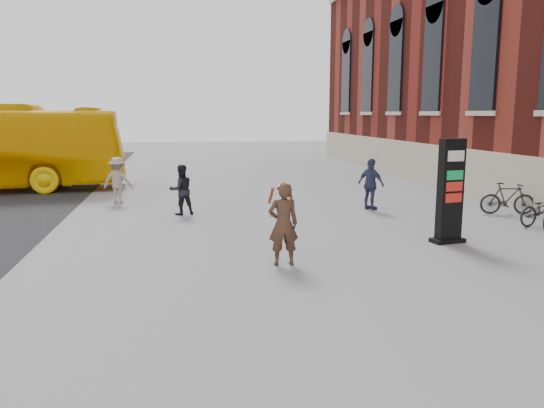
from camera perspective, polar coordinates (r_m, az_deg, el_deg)
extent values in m
plane|color=#9E9EA3|center=(10.68, -1.14, -7.41)|extent=(100.00, 100.00, 0.00)
cube|color=beige|center=(19.63, 24.13, 2.30)|extent=(0.18, 44.00, 1.80)
cube|color=black|center=(13.60, 18.62, 1.31)|extent=(0.65, 0.35, 2.56)
cube|color=black|center=(13.83, 18.34, -3.72)|extent=(0.87, 0.54, 0.10)
cube|color=white|center=(13.51, 18.82, 4.96)|extent=(0.50, 0.36, 0.26)
cube|color=#0C7C3C|center=(13.55, 18.71, 3.02)|extent=(0.50, 0.36, 0.22)
cube|color=#A81C14|center=(13.59, 18.65, 1.87)|extent=(0.50, 0.36, 0.22)
cube|color=#A81C14|center=(13.63, 18.59, 0.72)|extent=(0.50, 0.36, 0.22)
imported|color=#42291C|center=(11.01, 1.22, -2.18)|extent=(0.64, 0.42, 1.75)
cylinder|color=white|center=(10.88, 1.23, 1.93)|extent=(0.25, 0.25, 0.06)
cone|color=white|center=(11.24, 2.01, -0.30)|extent=(0.24, 0.24, 0.42)
cylinder|color=maroon|center=(11.20, 2.02, 0.99)|extent=(0.14, 0.14, 0.36)
cone|color=white|center=(11.16, -0.10, -0.37)|extent=(0.24, 0.24, 0.42)
cylinder|color=maroon|center=(11.12, -0.10, 0.93)|extent=(0.14, 0.14, 0.36)
imported|color=black|center=(16.81, -9.74, 1.51)|extent=(0.91, 0.80, 1.57)
imported|color=gray|center=(19.47, -16.27, 2.46)|extent=(1.18, 0.86, 1.63)
imported|color=#33385B|center=(17.74, 10.60, 2.10)|extent=(0.89, 1.05, 1.69)
imported|color=black|center=(16.87, 27.18, -0.49)|extent=(1.88, 1.02, 0.94)
imported|color=black|center=(18.21, 24.00, 0.54)|extent=(1.75, 0.88, 1.01)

